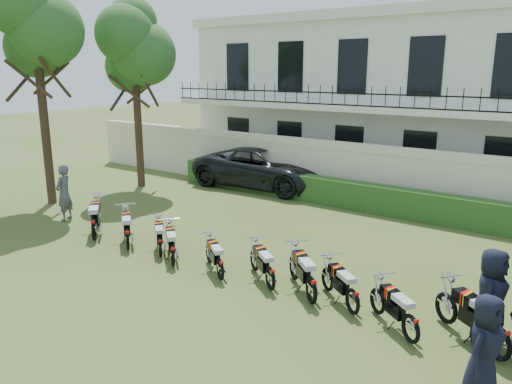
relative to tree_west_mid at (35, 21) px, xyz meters
The scene contains 20 objects.
ground 11.62m from the tree_west_mid, ahead, with size 100.00×100.00×0.00m, color #425020.
perimeter_wall 12.99m from the tree_west_mid, 36.52° to the left, with size 30.00×0.35×2.30m.
hedge 13.64m from the tree_west_mid, 30.67° to the left, with size 18.00×0.60×1.00m, color #1D4017.
building 16.32m from the tree_west_mid, 53.88° to the left, with size 20.40×9.60×7.40m.
tree_west_mid is the anchor object (origin of this frame).
tree_west_near 4.11m from the tree_west_mid, 82.87° to the left, with size 3.40×3.20×7.90m.
motorcycle_0 8.10m from the tree_west_mid, 19.02° to the right, with size 1.67×1.44×1.15m.
motorcycle_1 9.09m from the tree_west_mid, 14.39° to the right, with size 1.57×1.27×1.05m.
motorcycle_2 9.93m from the tree_west_mid, 11.00° to the right, with size 1.32×1.19×0.92m.
motorcycle_3 10.56m from the tree_west_mid, 11.81° to the right, with size 1.41×1.22×0.97m.
motorcycle_4 11.83m from the tree_west_mid, ahead, with size 1.43×1.03×0.92m.
motorcycle_5 12.90m from the tree_west_mid, ahead, with size 1.49×1.10×0.96m.
motorcycle_6 13.86m from the tree_west_mid, ahead, with size 1.53×1.36×1.06m.
motorcycle_7 14.71m from the tree_west_mid, ahead, with size 1.47×1.09×0.95m.
motorcycle_8 15.99m from the tree_west_mid, ahead, with size 1.46×1.11×0.96m.
motorcycle_9 17.25m from the tree_west_mid, ahead, with size 1.70×1.25×1.10m.
suv 10.37m from the tree_west_mid, 54.41° to the left, with size 2.89×6.27×1.74m, color black.
inspector 6.28m from the tree_west_mid, 22.34° to the right, with size 0.69×0.45×1.90m, color #5E5E63.
officer_0 17.28m from the tree_west_mid, ahead, with size 0.85×0.55×1.74m, color black.
officer_3 16.80m from the tree_west_mid, ahead, with size 0.92×0.60×1.88m, color black.
Camera 1 is at (7.86, -9.21, 5.00)m, focal length 35.00 mm.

